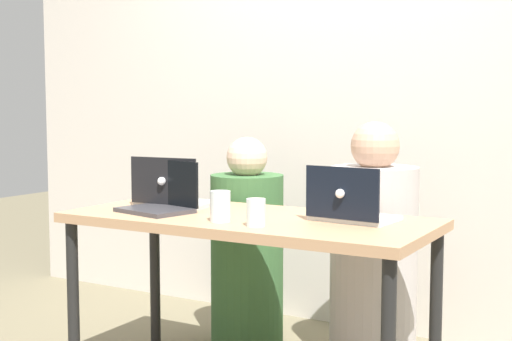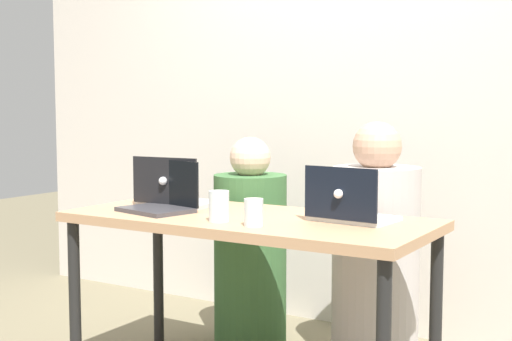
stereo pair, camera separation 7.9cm
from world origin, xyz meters
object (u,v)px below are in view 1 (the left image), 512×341
object	(u,v)px
person_on_left	(247,253)
water_glass_right	(256,214)
laptop_front_left	(162,200)
person_on_right	(373,260)
laptop_back_right	(351,209)
water_glass_center	(220,208)
laptop_back_left	(173,195)

from	to	relation	value
person_on_left	water_glass_right	xyz separation A→B (m)	(0.49, -0.76, 0.33)
water_glass_right	laptop_front_left	bearing A→B (deg)	166.74
person_on_right	laptop_back_right	xyz separation A→B (m)	(0.08, -0.48, 0.30)
water_glass_center	person_on_right	bearing A→B (deg)	64.35
person_on_left	water_glass_right	bearing A→B (deg)	112.99
person_on_left	laptop_back_right	size ratio (longest dim) A/B	3.19
person_on_left	laptop_back_left	bearing A→B (deg)	68.48
laptop_back_left	water_glass_center	xyz separation A→B (m)	(0.41, -0.25, 0.00)
laptop_back_left	water_glass_center	bearing A→B (deg)	144.49
laptop_back_left	laptop_back_right	distance (m)	0.85
laptop_back_left	laptop_front_left	bearing A→B (deg)	105.76
laptop_back_left	water_glass_right	bearing A→B (deg)	150.64
laptop_front_left	water_glass_right	distance (m)	0.55
laptop_back_right	water_glass_center	bearing A→B (deg)	35.59
person_on_left	water_glass_right	size ratio (longest dim) A/B	10.08
laptop_back_left	laptop_front_left	distance (m)	0.16
person_on_right	laptop_front_left	bearing A→B (deg)	32.74
person_on_left	laptop_front_left	distance (m)	0.72
person_on_left	laptop_front_left	size ratio (longest dim) A/B	3.11
person_on_left	laptop_front_left	xyz separation A→B (m)	(-0.05, -0.63, 0.33)
person_on_left	laptop_front_left	world-z (taller)	person_on_left
laptop_back_right	water_glass_right	size ratio (longest dim) A/B	3.16
laptop_front_left	water_glass_right	bearing A→B (deg)	-0.19
person_on_right	laptop_back_left	bearing A→B (deg)	23.14
laptop_back_right	water_glass_right	world-z (taller)	laptop_back_right
water_glass_right	person_on_right	bearing A→B (deg)	76.67
person_on_left	person_on_right	xyz separation A→B (m)	(0.67, 0.00, 0.04)
person_on_right	water_glass_right	xyz separation A→B (m)	(-0.18, -0.76, 0.30)
person_on_left	person_on_right	bearing A→B (deg)	170.27
person_on_left	laptop_front_left	bearing A→B (deg)	76.19
laptop_back_left	water_glass_right	size ratio (longest dim) A/B	3.33
water_glass_center	person_on_left	bearing A→B (deg)	113.19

